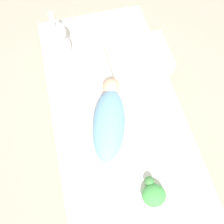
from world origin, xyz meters
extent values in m
plane|color=#B2A893|center=(0.00, 0.00, 0.00)|extent=(12.00, 12.00, 0.00)
cube|color=white|center=(0.00, 0.00, 0.11)|extent=(1.57, 0.79, 0.22)
cube|color=white|center=(0.13, 0.04, 0.23)|extent=(0.25, 0.14, 0.02)
ellipsoid|color=#7FB7E5|center=(-0.15, 0.07, 0.28)|extent=(0.47, 0.31, 0.13)
sphere|color=#DBB293|center=(0.09, 0.00, 0.27)|extent=(0.11, 0.11, 0.11)
cube|color=white|center=(0.27, -0.23, 0.26)|extent=(0.30, 0.40, 0.10)
sphere|color=white|center=(0.47, 0.26, 0.29)|extent=(0.15, 0.15, 0.15)
sphere|color=white|center=(0.47, 0.26, 0.41)|extent=(0.13, 0.13, 0.13)
cylinder|color=white|center=(0.44, 0.26, 0.49)|extent=(0.03, 0.03, 0.07)
cylinder|color=white|center=(0.51, 0.26, 0.49)|extent=(0.03, 0.03, 0.07)
ellipsoid|color=#51B756|center=(-0.57, -0.06, 0.25)|extent=(0.11, 0.12, 0.07)
sphere|color=#4C934C|center=(-0.50, -0.06, 0.24)|extent=(0.05, 0.05, 0.05)
camera|label=1|loc=(-0.57, 0.16, 1.45)|focal=35.00mm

